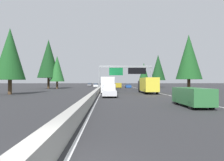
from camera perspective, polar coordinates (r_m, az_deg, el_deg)
name	(u,v)px	position (r m, az deg, el deg)	size (l,w,h in m)	color
ground_plane	(102,88)	(64.69, -2.87, -2.24)	(320.00, 320.00, 0.00)	#2D2D30
median_barrier	(103,85)	(84.67, -2.78, -1.46)	(180.00, 0.56, 0.90)	#ADAAA3
shoulder_stripe_right	(133,87)	(75.35, 6.09, -1.95)	(160.00, 0.16, 0.01)	silver
shoulder_stripe_median	(103,87)	(74.68, -2.52, -1.97)	(160.00, 0.16, 0.01)	silver
sign_gantry_overhead	(126,71)	(45.96, 4.16, 2.87)	(0.50, 12.68, 5.98)	gray
minivan_distant_a	(192,96)	(19.00, 22.37, -4.24)	(5.00, 1.95, 1.69)	#2D6B38
pickup_far_right	(109,90)	(29.32, -0.82, -2.91)	(5.60, 2.00, 1.86)	silver
sedan_mid_center	(108,87)	(57.70, -1.28, -1.81)	(4.40, 1.80, 1.47)	#2D6B38
sedan_distant_b	(107,85)	(79.79, -1.44, -1.37)	(4.40, 1.80, 1.47)	maroon
box_truck_far_left	(148,85)	(37.59, 10.42, -1.25)	(8.50, 2.40, 2.95)	gold
sedan_near_center	(128,86)	(67.19, 4.71, -1.58)	(4.40, 1.80, 1.47)	#1E4793
bus_far_center	(108,84)	(41.12, -1.31, -1.01)	(11.50, 2.55, 3.10)	white
minivan_mid_right	(118,85)	(65.86, 1.79, -1.38)	(5.00, 1.95, 1.69)	#AD931E
oncoming_near	(96,85)	(77.73, -4.69, -1.40)	(4.40, 1.80, 1.47)	white
oncoming_far	(90,85)	(91.28, -6.53, -1.22)	(4.40, 1.80, 1.47)	slate
conifer_right_near	(189,57)	(45.78, 21.50, 6.41)	(5.47, 5.47, 12.44)	#4C3823
conifer_right_mid	(144,73)	(74.64, 9.28, 2.32)	(4.05, 4.05, 9.19)	#4C3823
conifer_right_far	(158,68)	(75.35, 13.31, 3.71)	(5.38, 5.38, 12.23)	#4C3823
conifer_left_foreground	(10,54)	(38.69, -27.63, 6.89)	(5.11, 5.11, 11.62)	#4C3823
conifer_left_near	(57,69)	(62.39, -15.73, 3.36)	(4.47, 4.47, 10.15)	#4C3823
conifer_left_mid	(49,59)	(64.35, -18.04, 6.06)	(6.74, 6.74, 15.31)	#4C3823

